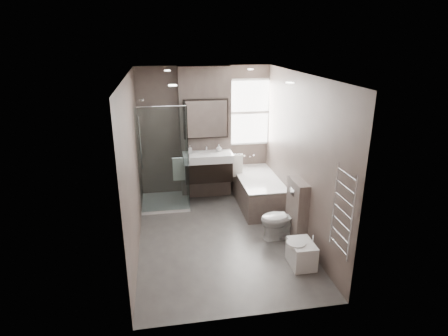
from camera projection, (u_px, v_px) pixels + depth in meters
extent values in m
cube|color=#504D4A|center=(220.00, 238.00, 6.18)|extent=(2.65, 3.85, 0.05)
cube|color=silver|center=(219.00, 73.00, 5.30)|extent=(2.65, 3.85, 0.05)
cube|color=#675750|center=(204.00, 132.00, 7.53)|extent=(2.65, 0.05, 2.60)
cube|color=#675750|center=(249.00, 218.00, 3.95)|extent=(2.65, 0.05, 2.60)
cube|color=#675750|center=(131.00, 166.00, 5.53)|extent=(0.05, 3.85, 2.60)
cube|color=#675750|center=(302.00, 157.00, 5.95)|extent=(0.05, 3.85, 2.60)
cube|color=#62544D|center=(205.00, 134.00, 7.39)|extent=(1.00, 0.25, 2.60)
cube|color=black|center=(208.00, 170.00, 7.28)|extent=(0.90, 0.45, 0.38)
cube|color=white|center=(208.00, 157.00, 7.19)|extent=(0.95, 0.47, 0.15)
cylinder|color=silver|center=(207.00, 148.00, 7.30)|extent=(0.03, 0.03, 0.12)
cylinder|color=silver|center=(207.00, 146.00, 7.23)|extent=(0.02, 0.12, 0.02)
cube|color=black|center=(206.00, 119.00, 7.14)|extent=(0.86, 0.06, 0.76)
cube|color=white|center=(206.00, 119.00, 7.10)|extent=(0.80, 0.02, 0.70)
cube|color=white|center=(179.00, 169.00, 7.15)|extent=(0.24, 0.06, 0.44)
cube|color=white|center=(236.00, 166.00, 7.33)|extent=(0.24, 0.06, 0.44)
cube|color=white|center=(166.00, 202.00, 7.37)|extent=(0.90, 0.90, 0.06)
cube|color=white|center=(163.00, 161.00, 6.63)|extent=(0.88, 0.01, 1.94)
cube|color=white|center=(186.00, 153.00, 7.11)|extent=(0.01, 0.88, 1.94)
cylinder|color=silver|center=(140.00, 143.00, 6.90)|extent=(0.02, 0.02, 1.00)
cube|color=#62544D|center=(258.00, 191.00, 7.25)|extent=(0.75, 1.60, 0.55)
cube|color=white|center=(258.00, 178.00, 7.16)|extent=(0.75, 1.60, 0.03)
cube|color=white|center=(258.00, 181.00, 7.18)|extent=(0.61, 1.42, 0.12)
cube|color=white|center=(249.00, 112.00, 7.51)|extent=(0.98, 0.04, 1.33)
cube|color=white|center=(249.00, 113.00, 7.48)|extent=(0.90, 0.01, 1.25)
cube|color=white|center=(249.00, 113.00, 7.48)|extent=(0.90, 0.01, 0.05)
imported|color=white|center=(281.00, 219.00, 6.02)|extent=(0.68, 0.41, 0.68)
cube|color=#62544D|center=(297.00, 210.00, 5.97)|extent=(0.18, 0.55, 1.00)
cube|color=silver|center=(293.00, 192.00, 5.85)|extent=(0.01, 0.16, 0.11)
cube|color=white|center=(301.00, 254.00, 5.35)|extent=(0.33, 0.45, 0.36)
cylinder|color=white|center=(296.00, 244.00, 5.27)|extent=(0.27, 0.27, 0.05)
cylinder|color=silver|center=(313.00, 238.00, 5.29)|extent=(0.02, 0.02, 0.10)
cylinder|color=silver|center=(352.00, 220.00, 4.30)|extent=(0.03, 0.03, 1.10)
cylinder|color=silver|center=(334.00, 203.00, 4.73)|extent=(0.03, 0.03, 1.10)
cube|color=silver|center=(343.00, 211.00, 4.52)|extent=(0.02, 0.46, 1.00)
imported|color=white|center=(190.00, 150.00, 7.12)|extent=(0.07, 0.08, 0.16)
imported|color=white|center=(219.00, 148.00, 7.25)|extent=(0.11, 0.11, 0.14)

